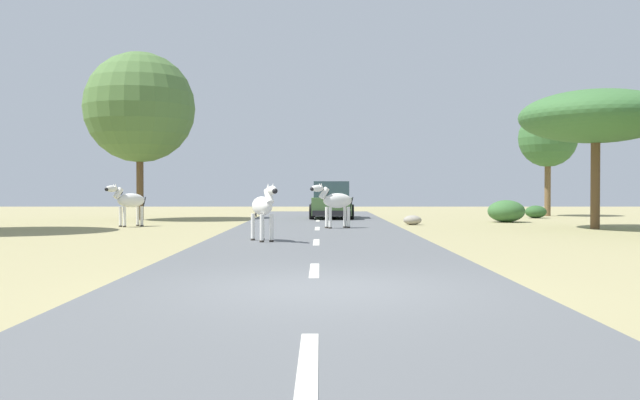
# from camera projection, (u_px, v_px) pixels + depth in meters

# --- Properties ---
(ground_plane) EXTENTS (90.00, 90.00, 0.00)m
(ground_plane) POSITION_uv_depth(u_px,v_px,m) (323.00, 291.00, 9.38)
(ground_plane) COLOR #998E60
(road) EXTENTS (6.00, 64.00, 0.05)m
(road) POSITION_uv_depth(u_px,v_px,m) (314.00, 290.00, 9.38)
(road) COLOR #56595B
(road) RESTS_ON ground_plane
(lane_markings) EXTENTS (0.16, 56.00, 0.01)m
(lane_markings) POSITION_uv_depth(u_px,v_px,m) (314.00, 299.00, 8.38)
(lane_markings) COLOR silver
(lane_markings) RESTS_ON road
(zebra_0) EXTENTS (0.92, 1.52, 1.53)m
(zebra_0) POSITION_uv_depth(u_px,v_px,m) (264.00, 207.00, 17.68)
(zebra_0) COLOR silver
(zebra_0) RESTS_ON road
(zebra_1) EXTENTS (1.58, 0.95, 1.59)m
(zebra_1) POSITION_uv_depth(u_px,v_px,m) (336.00, 201.00, 23.65)
(zebra_1) COLOR silver
(zebra_1) RESTS_ON road
(zebra_3) EXTENTS (1.35, 1.41, 1.64)m
(zebra_3) POSITION_uv_depth(u_px,v_px,m) (130.00, 201.00, 25.45)
(zebra_3) COLOR silver
(zebra_3) RESTS_ON ground_plane
(car_0) EXTENTS (2.06, 4.36, 1.74)m
(car_0) POSITION_uv_depth(u_px,v_px,m) (333.00, 201.00, 31.84)
(car_0) COLOR #476B38
(car_0) RESTS_ON road
(tree_1) EXTENTS (5.35, 5.35, 4.95)m
(tree_1) POSITION_uv_depth(u_px,v_px,m) (597.00, 117.00, 23.91)
(tree_1) COLOR brown
(tree_1) RESTS_ON ground_plane
(tree_2) EXTENTS (3.06, 3.06, 5.66)m
(tree_2) POSITION_uv_depth(u_px,v_px,m) (549.00, 139.00, 35.45)
(tree_2) COLOR brown
(tree_2) RESTS_ON ground_plane
(tree_4) EXTENTS (5.10, 5.10, 7.76)m
(tree_4) POSITION_uv_depth(u_px,v_px,m) (141.00, 108.00, 31.06)
(tree_4) COLOR brown
(tree_4) RESTS_ON ground_plane
(bush_0) EXTENTS (1.03, 0.93, 0.62)m
(bush_0) POSITION_uv_depth(u_px,v_px,m) (537.00, 212.00, 32.93)
(bush_0) COLOR #2D5628
(bush_0) RESTS_ON ground_plane
(bush_1) EXTENTS (1.59, 1.43, 0.95)m
(bush_1) POSITION_uv_depth(u_px,v_px,m) (508.00, 211.00, 28.87)
(bush_1) COLOR #386633
(bush_1) RESTS_ON ground_plane
(rock_2) EXTENTS (0.72, 0.56, 0.38)m
(rock_2) POSITION_uv_depth(u_px,v_px,m) (414.00, 220.00, 26.71)
(rock_2) COLOR gray
(rock_2) RESTS_ON ground_plane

